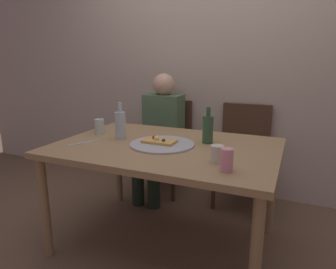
{
  "coord_description": "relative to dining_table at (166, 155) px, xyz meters",
  "views": [
    {
      "loc": [
        0.8,
        -1.82,
        1.31
      ],
      "look_at": [
        -0.02,
        0.09,
        0.79
      ],
      "focal_mm": 32.71,
      "sensor_mm": 36.0,
      "label": 1
    }
  ],
  "objects": [
    {
      "name": "back_wall",
      "position": [
        0.0,
        1.12,
        0.63
      ],
      "size": [
        6.0,
        0.1,
        2.6
      ],
      "primitive_type": "cube",
      "color": "#BCA893",
      "rests_on": "ground_plane"
    },
    {
      "name": "dining_table",
      "position": [
        0.0,
        0.0,
        0.0
      ],
      "size": [
        1.47,
        1.02,
        0.74
      ],
      "color": "#99754C",
      "rests_on": "ground_plane"
    },
    {
      "name": "table_knife",
      "position": [
        -0.54,
        -0.19,
        0.08
      ],
      "size": [
        0.12,
        0.2,
        0.01
      ],
      "primitive_type": "cube",
      "rotation": [
        0.0,
        0.0,
        4.22
      ],
      "color": "#B7B7BC",
      "rests_on": "dining_table"
    },
    {
      "name": "chair_left",
      "position": [
        -0.4,
        0.91,
        -0.15
      ],
      "size": [
        0.44,
        0.44,
        0.9
      ],
      "rotation": [
        0.0,
        0.0,
        3.14
      ],
      "color": "#472D1E",
      "rests_on": "ground_plane"
    },
    {
      "name": "chair_right",
      "position": [
        0.37,
        0.91,
        -0.15
      ],
      "size": [
        0.44,
        0.44,
        0.9
      ],
      "rotation": [
        0.0,
        0.0,
        3.14
      ],
      "color": "#472D1E",
      "rests_on": "ground_plane"
    },
    {
      "name": "wine_bottle",
      "position": [
        -0.36,
        0.02,
        0.18
      ],
      "size": [
        0.08,
        0.08,
        0.26
      ],
      "color": "#B2BCC1",
      "rests_on": "dining_table"
    },
    {
      "name": "tumbler_near",
      "position": [
        -0.6,
        0.09,
        0.13
      ],
      "size": [
        0.07,
        0.07,
        0.11
      ],
      "primitive_type": "cylinder",
      "color": "#B7C6BC",
      "rests_on": "dining_table"
    },
    {
      "name": "tumbler_far",
      "position": [
        0.4,
        -0.21,
        0.12
      ],
      "size": [
        0.08,
        0.08,
        0.1
      ],
      "primitive_type": "cylinder",
      "color": "beige",
      "rests_on": "dining_table"
    },
    {
      "name": "guest_in_sweater",
      "position": [
        -0.4,
        0.76,
        -0.02
      ],
      "size": [
        0.36,
        0.56,
        1.17
      ],
      "rotation": [
        0.0,
        0.0,
        3.14
      ],
      "color": "#4C6B47",
      "rests_on": "ground_plane"
    },
    {
      "name": "soda_can",
      "position": [
        0.49,
        -0.33,
        0.13
      ],
      "size": [
        0.07,
        0.07,
        0.12
      ],
      "primitive_type": "cylinder",
      "color": "pink",
      "rests_on": "dining_table"
    },
    {
      "name": "ground_plane",
      "position": [
        0.0,
        0.0,
        -0.67
      ],
      "size": [
        8.0,
        8.0,
        0.0
      ],
      "primitive_type": "plane",
      "color": "brown"
    },
    {
      "name": "pizza_slice_last",
      "position": [
        -0.05,
        -0.01,
        0.1
      ],
      "size": [
        0.22,
        0.13,
        0.05
      ],
      "color": "tan",
      "rests_on": "pizza_tray"
    },
    {
      "name": "pizza_tray",
      "position": [
        -0.02,
        -0.01,
        0.08
      ],
      "size": [
        0.43,
        0.43,
        0.01
      ],
      "primitive_type": "cylinder",
      "color": "#ADADB2",
      "rests_on": "dining_table"
    },
    {
      "name": "beer_bottle",
      "position": [
        0.24,
        0.16,
        0.17
      ],
      "size": [
        0.07,
        0.07,
        0.25
      ],
      "color": "#2D5133",
      "rests_on": "dining_table"
    }
  ]
}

